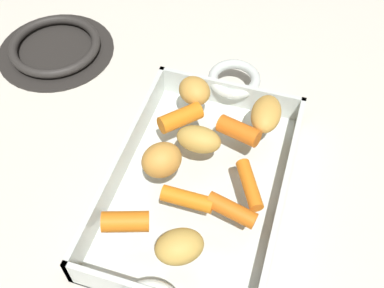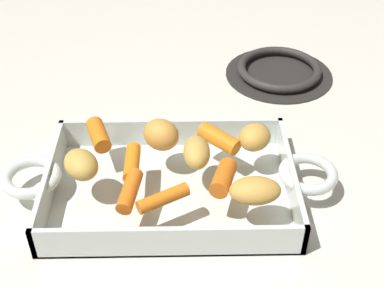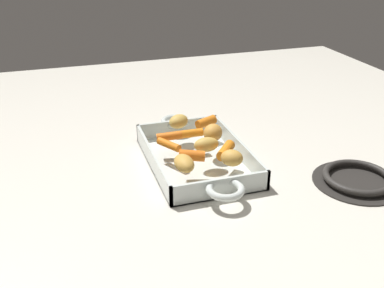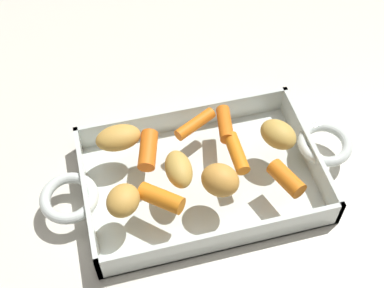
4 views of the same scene
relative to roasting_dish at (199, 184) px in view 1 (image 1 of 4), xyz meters
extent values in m
plane|color=silver|center=(0.00, 0.00, -0.02)|extent=(1.82, 1.82, 0.00)
cube|color=silver|center=(0.00, 0.00, -0.01)|extent=(0.32, 0.21, 0.01)
cube|color=silver|center=(0.00, 0.10, 0.01)|extent=(0.32, 0.01, 0.05)
cube|color=silver|center=(0.00, -0.10, 0.01)|extent=(0.32, 0.01, 0.05)
cube|color=silver|center=(-0.16, 0.00, 0.01)|extent=(0.01, 0.21, 0.05)
torus|color=silver|center=(-0.18, 0.00, 0.02)|extent=(0.08, 0.08, 0.01)
cylinder|color=orange|center=(0.05, 0.00, 0.04)|extent=(0.02, 0.06, 0.02)
cylinder|color=orange|center=(0.05, 0.05, 0.04)|extent=(0.03, 0.06, 0.02)
cylinder|color=orange|center=(0.10, -0.06, 0.04)|extent=(0.04, 0.06, 0.03)
cylinder|color=orange|center=(-0.07, -0.05, 0.04)|extent=(0.06, 0.06, 0.03)
cylinder|color=orange|center=(-0.07, 0.03, 0.04)|extent=(0.04, 0.06, 0.03)
cylinder|color=orange|center=(0.01, 0.06, 0.04)|extent=(0.06, 0.05, 0.02)
ellipsoid|color=gold|center=(0.01, -0.04, 0.05)|extent=(0.07, 0.06, 0.04)
ellipsoid|color=gold|center=(-0.11, -0.04, 0.05)|extent=(0.06, 0.06, 0.03)
ellipsoid|color=gold|center=(-0.03, -0.01, 0.05)|extent=(0.03, 0.06, 0.03)
ellipsoid|color=gold|center=(0.11, 0.01, 0.05)|extent=(0.06, 0.07, 0.03)
ellipsoid|color=gold|center=(-0.10, 0.06, 0.05)|extent=(0.06, 0.04, 0.03)
cylinder|color=#282623|center=(-0.19, -0.30, -0.01)|extent=(0.19, 0.19, 0.01)
torus|color=#2D2B28|center=(-0.19, -0.30, 0.00)|extent=(0.15, 0.15, 0.01)
camera|label=1|loc=(0.32, 0.09, 0.51)|focal=44.34mm
camera|label=2|loc=(-0.02, 0.51, 0.48)|focal=49.58mm
camera|label=3|loc=(-0.88, 0.29, 0.48)|focal=42.45mm
camera|label=4|loc=(-0.11, -0.39, 0.60)|focal=49.31mm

